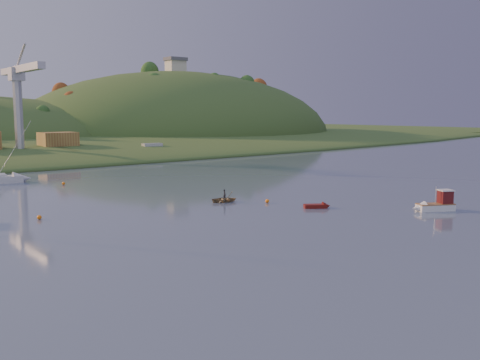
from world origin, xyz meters
TOP-DOWN VIEW (x-y plane):
  - hill_right at (95.00, 195.00)m, footprint 150.00×130.00m
  - hilltop_house at (95.00, 195.00)m, footprint 9.00×7.00m
  - wharf at (5.00, 122.00)m, footprint 42.00×16.00m
  - shed_east at (13.00, 124.00)m, footprint 9.00×7.00m
  - dock_crane at (2.00, 118.39)m, footprint 3.20×28.00m
  - fishing_boat at (18.82, 17.41)m, footprint 5.41×3.85m
  - canoe at (3.26, 38.24)m, footprint 3.91×3.33m
  - paddler at (3.26, 38.24)m, footprint 0.50×0.60m
  - red_tender at (9.81, 27.27)m, footprint 3.37×2.72m
  - work_vessel at (35.00, 112.69)m, footprint 12.81×6.06m
  - buoy_1 at (7.13, 34.13)m, footprint 0.50×0.50m
  - buoy_3 at (-7.11, 67.80)m, footprint 0.50×0.50m
  - buoy_4 at (-19.69, 41.92)m, footprint 0.50×0.50m

SIDE VIEW (x-z plane):
  - hill_right at x=95.00m, z-range -30.00..30.00m
  - red_tender at x=9.81m, z-range -0.33..0.79m
  - buoy_1 at x=7.13m, z-range 0.00..0.50m
  - buoy_3 at x=-7.11m, z-range 0.00..0.50m
  - buoy_4 at x=-19.69m, z-range 0.00..0.50m
  - canoe at x=3.26m, z-range 0.00..0.69m
  - paddler at x=3.26m, z-range 0.00..1.43m
  - fishing_boat at x=18.82m, z-range -0.93..2.41m
  - work_vessel at x=35.00m, z-range -0.46..2.71m
  - wharf at x=5.00m, z-range 0.00..2.40m
  - shed_east at x=13.00m, z-range 2.40..6.40m
  - dock_crane at x=2.00m, z-range 7.02..27.32m
  - hilltop_house at x=95.00m, z-range 30.18..36.63m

